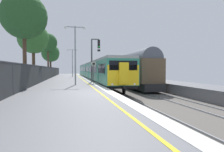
% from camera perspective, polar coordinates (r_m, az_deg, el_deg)
% --- Properties ---
extents(ground, '(17.40, 110.00, 1.21)m').
position_cam_1_polar(ground, '(13.22, 9.44, -7.21)').
color(ground, slate).
extents(commuter_train_at_platform, '(2.83, 42.19, 3.81)m').
position_cam_1_polar(commuter_train_at_platform, '(36.36, -5.60, 1.59)').
color(commuter_train_at_platform, '#2D846B').
rests_on(commuter_train_at_platform, ground).
extents(freight_train_adjacent_track, '(2.60, 60.83, 4.75)m').
position_cam_1_polar(freight_train_adjacent_track, '(48.82, -2.61, 2.08)').
color(freight_train_adjacent_track, '#232326').
rests_on(freight_train_adjacent_track, ground).
extents(signal_gantry, '(1.10, 0.24, 5.13)m').
position_cam_1_polar(signal_gantry, '(23.14, -5.35, 6.17)').
color(signal_gantry, '#47474C').
rests_on(signal_gantry, ground).
extents(speed_limit_sign, '(0.59, 0.08, 2.38)m').
position_cam_1_polar(speed_limit_sign, '(20.45, -5.46, 2.04)').
color(speed_limit_sign, '#59595B').
rests_on(speed_limit_sign, ground).
extents(platform_lamp_mid, '(2.00, 0.20, 5.66)m').
position_cam_1_polar(platform_lamp_mid, '(19.09, -10.81, 7.47)').
color(platform_lamp_mid, '#93999E').
rests_on(platform_lamp_mid, ground).
extents(platform_lamp_far, '(2.00, 0.20, 5.36)m').
position_cam_1_polar(platform_lamp_far, '(38.09, -11.63, 4.46)').
color(platform_lamp_far, '#93999E').
rests_on(platform_lamp_far, ground).
extents(platform_back_fence, '(0.07, 99.00, 1.91)m').
position_cam_1_polar(platform_back_fence, '(12.54, -27.28, -0.53)').
color(platform_back_fence, '#282B2D').
rests_on(platform_back_fence, ground).
extents(background_tree_left, '(3.73, 3.73, 8.89)m').
position_cam_1_polar(background_tree_left, '(42.26, -18.40, 9.18)').
color(background_tree_left, '#473323').
rests_on(background_tree_left, ground).
extents(background_tree_centre, '(4.20, 4.20, 8.51)m').
position_cam_1_polar(background_tree_centre, '(20.27, -24.66, 15.42)').
color(background_tree_centre, '#473323').
rests_on(background_tree_centre, ground).
extents(background_tree_right, '(4.07, 4.07, 7.34)m').
position_cam_1_polar(background_tree_right, '(46.88, -17.59, 6.33)').
color(background_tree_right, '#473323').
rests_on(background_tree_right, ground).
extents(background_tree_back, '(3.73, 3.75, 7.20)m').
position_cam_1_polar(background_tree_back, '(26.20, -22.08, 9.93)').
color(background_tree_back, '#473323').
rests_on(background_tree_back, ground).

